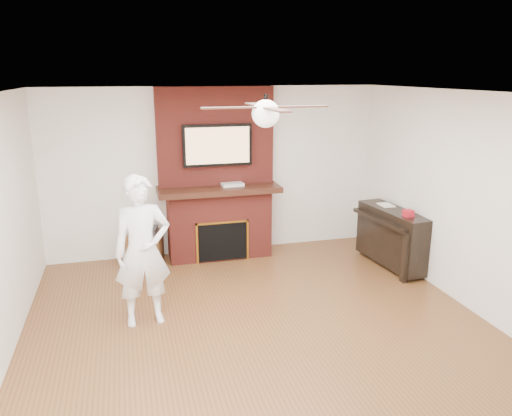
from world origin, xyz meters
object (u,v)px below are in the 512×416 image
object	(u,v)px
person	(143,251)
side_table	(145,247)
fireplace	(218,191)
piano	(392,236)

from	to	relation	value
person	side_table	bearing A→B (deg)	81.27
person	side_table	world-z (taller)	person
fireplace	side_table	world-z (taller)	fireplace
fireplace	piano	bearing A→B (deg)	-25.44
fireplace	side_table	size ratio (longest dim) A/B	4.45
person	side_table	distance (m)	1.91
person	piano	distance (m)	3.59
fireplace	person	xyz separation A→B (m)	(-1.18, -1.88, -0.16)
fireplace	side_table	xyz separation A→B (m)	(-1.10, -0.07, -0.75)
fireplace	person	world-z (taller)	fireplace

